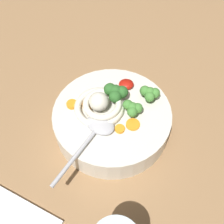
% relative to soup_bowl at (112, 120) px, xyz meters
% --- Properties ---
extents(table_slab, '(1.27, 1.27, 0.04)m').
position_rel_soup_bowl_xyz_m(table_slab, '(-0.03, 0.01, -0.05)').
color(table_slab, '#936D47').
rests_on(table_slab, ground).
extents(soup_bowl, '(0.25, 0.25, 0.06)m').
position_rel_soup_bowl_xyz_m(soup_bowl, '(0.00, 0.00, 0.00)').
color(soup_bowl, silver).
rests_on(soup_bowl, table_slab).
extents(noodle_pile, '(0.11, 0.11, 0.05)m').
position_rel_soup_bowl_xyz_m(noodle_pile, '(-0.03, 0.00, 0.04)').
color(noodle_pile, silver).
rests_on(noodle_pile, soup_bowl).
extents(soup_spoon, '(0.11, 0.17, 0.02)m').
position_rel_soup_bowl_xyz_m(soup_spoon, '(-0.03, -0.05, 0.04)').
color(soup_spoon, '#B7B7BC').
rests_on(soup_spoon, soup_bowl).
extents(chili_sauce_dollop, '(0.03, 0.03, 0.01)m').
position_rel_soup_bowl_xyz_m(chili_sauce_dollop, '(0.03, 0.07, 0.04)').
color(chili_sauce_dollop, '#B2190F').
rests_on(chili_sauce_dollop, soup_bowl).
extents(broccoli_floret_beside_chili, '(0.04, 0.04, 0.03)m').
position_rel_soup_bowl_xyz_m(broccoli_floret_beside_chili, '(0.08, 0.04, 0.05)').
color(broccoli_floret_beside_chili, '#7A9E60').
rests_on(broccoli_floret_beside_chili, soup_bowl).
extents(broccoli_floret_beside_noodles, '(0.05, 0.04, 0.04)m').
position_rel_soup_bowl_xyz_m(broccoli_floret_beside_noodles, '(0.01, 0.03, 0.05)').
color(broccoli_floret_beside_noodles, '#7A9E60').
rests_on(broccoli_floret_beside_noodles, soup_bowl).
extents(broccoli_floret_left, '(0.04, 0.04, 0.03)m').
position_rel_soup_bowl_xyz_m(broccoli_floret_left, '(0.04, -0.00, 0.05)').
color(broccoli_floret_left, '#7A9E60').
rests_on(broccoli_floret_left, soup_bowl).
extents(carrot_slice_right, '(0.02, 0.02, 0.01)m').
position_rel_soup_bowl_xyz_m(carrot_slice_right, '(0.02, -0.04, 0.03)').
color(carrot_slice_right, orange).
rests_on(carrot_slice_right, soup_bowl).
extents(carrot_slice_rear, '(0.03, 0.03, 0.00)m').
position_rel_soup_bowl_xyz_m(carrot_slice_rear, '(-0.05, 0.01, 0.03)').
color(carrot_slice_rear, orange).
rests_on(carrot_slice_rear, soup_bowl).
extents(carrot_slice_center, '(0.03, 0.03, 0.00)m').
position_rel_soup_bowl_xyz_m(carrot_slice_center, '(0.04, -0.03, 0.03)').
color(carrot_slice_center, orange).
rests_on(carrot_slice_center, soup_bowl).
extents(carrot_slice_extra_a, '(0.02, 0.02, 0.01)m').
position_rel_soup_bowl_xyz_m(carrot_slice_extra_a, '(-0.09, 0.01, 0.03)').
color(carrot_slice_extra_a, orange).
rests_on(carrot_slice_extra_a, soup_bowl).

